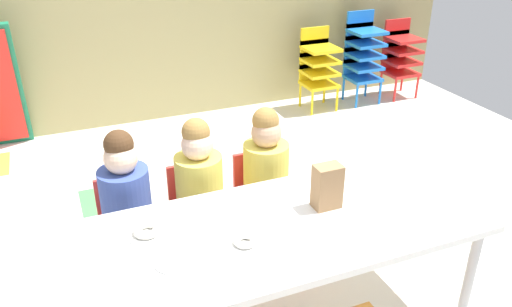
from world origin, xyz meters
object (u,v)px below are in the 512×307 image
Objects in this scene: seated_child_far_right at (265,168)px; kid_chair_yellow_stack at (318,64)px; seated_child_middle_seat at (199,182)px; paper_plate_near_edge at (147,234)px; paper_bag_brown at (327,186)px; seated_child_near_camera at (125,196)px; donut_powdered_on_plate at (147,230)px; kid_chair_red_stack at (400,54)px; donut_powdered_loose at (245,241)px; craft_table at (270,236)px; paper_plate_center_table at (176,261)px; kid_chair_blue_stack at (363,53)px.

seated_child_far_right reaches higher than kid_chair_yellow_stack.
seated_child_middle_seat is 5.10× the size of paper_plate_near_edge.
seated_child_near_camera is at bearing 146.74° from paper_bag_brown.
seated_child_near_camera is at bearing 92.69° from donut_powdered_on_plate.
seated_child_far_right reaches higher than kid_chair_red_stack.
donut_powdered_loose is at bearing -31.05° from paper_plate_near_edge.
kid_chair_yellow_stack reaches higher than donut_powdered_on_plate.
seated_child_middle_seat is at bearing 180.00° from seated_child_far_right.
seated_child_far_right is (0.40, 0.00, 0.00)m from seated_child_middle_seat.
seated_child_near_camera is at bearing 131.06° from craft_table.
paper_bag_brown is at bearing 9.85° from paper_plate_center_table.
kid_chair_red_stack is at bearing -0.04° from kid_chair_blue_stack.
kid_chair_yellow_stack is 3.29m from paper_plate_near_edge.
kid_chair_blue_stack reaches higher than kid_chair_yellow_stack.
kid_chair_yellow_stack is 4.44× the size of paper_plate_near_edge.
seated_child_middle_seat is 5.10× the size of paper_plate_center_table.
donut_powdered_loose is (-1.82, -2.67, 0.17)m from kid_chair_yellow_stack.
kid_chair_yellow_stack is 0.51m from kid_chair_blue_stack.
kid_chair_blue_stack is 7.46× the size of donut_powdered_on_plate.
kid_chair_yellow_stack is (2.21, 1.97, -0.10)m from seated_child_near_camera.
seated_child_far_right is 5.10× the size of paper_plate_near_edge.
donut_powdered_loose is (-2.79, -2.67, 0.17)m from kid_chair_red_stack.
kid_chair_yellow_stack reaches higher than paper_plate_near_edge.
seated_child_middle_seat reaches higher than paper_plate_near_edge.
kid_chair_yellow_stack is at bearing 57.29° from craft_table.
craft_table is 3.39m from kid_chair_blue_stack.
kid_chair_red_stack is 4.44× the size of paper_plate_near_edge.
seated_child_middle_seat is at bearing 129.53° from paper_bag_brown.
seated_child_far_right is 1.00× the size of kid_chair_blue_stack.
craft_table is at bearing -48.94° from seated_child_near_camera.
paper_plate_center_table reaches higher than craft_table.
donut_powdered_on_plate is at bearing 173.48° from paper_bag_brown.
kid_chair_yellow_stack is 6.48× the size of donut_powdered_on_plate.
seated_child_middle_seat is 1.15× the size of kid_chair_red_stack.
paper_plate_near_edge is at bearing 163.46° from craft_table.
paper_plate_center_table is (-0.45, -0.08, 0.05)m from craft_table.
paper_bag_brown is 0.49m from donut_powdered_loose.
paper_plate_near_edge is at bearing 0.00° from donut_powdered_on_plate.
seated_child_middle_seat reaches higher than kid_chair_yellow_stack.
seated_child_far_right is at bearing 0.00° from seated_child_middle_seat.
donut_powdered_on_plate is at bearing -128.51° from seated_child_middle_seat.
seated_child_far_right is at bearing 31.40° from paper_plate_near_edge.
kid_chair_blue_stack is 0.47m from kid_chair_red_stack.
seated_child_near_camera is 0.79m from seated_child_far_right.
paper_plate_near_edge is 1.74× the size of donut_powdered_loose.
paper_plate_near_edge and paper_plate_center_table have the same top height.
donut_powdered_loose is at bearing -60.32° from seated_child_near_camera.
kid_chair_red_stack is at bearing 47.52° from paper_bag_brown.
donut_powdered_loose is at bearing -131.08° from kid_chair_blue_stack.
seated_child_near_camera is 8.86× the size of donut_powdered_loose.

